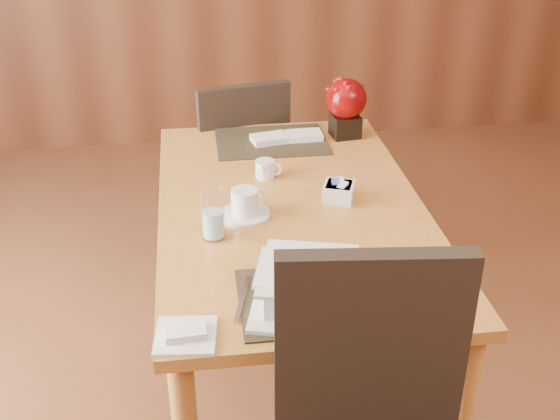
{
  "coord_description": "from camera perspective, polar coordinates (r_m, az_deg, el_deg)",
  "views": [
    {
      "loc": [
        -0.32,
        -1.49,
        1.88
      ],
      "look_at": [
        -0.07,
        0.35,
        0.87
      ],
      "focal_mm": 45.0,
      "sensor_mm": 36.0,
      "label": 1
    }
  ],
  "objects": [
    {
      "name": "water_glass",
      "position": [
        2.17,
        -5.48,
        -0.28
      ],
      "size": [
        0.1,
        0.1,
        0.17
      ],
      "primitive_type": "cylinder",
      "rotation": [
        0.0,
        0.0,
        -0.38
      ],
      "color": "silver",
      "rests_on": "dining_table"
    },
    {
      "name": "placemat_near",
      "position": [
        1.93,
        3.37,
        -7.14
      ],
      "size": [
        0.45,
        0.33,
        0.01
      ],
      "primitive_type": "cube",
      "color": "black",
      "rests_on": "dining_table"
    },
    {
      "name": "dining_table",
      "position": [
        2.44,
        0.91,
        -1.57
      ],
      "size": [
        0.9,
        1.5,
        0.75
      ],
      "color": "#BD7C34",
      "rests_on": "ground"
    },
    {
      "name": "creamer_jug",
      "position": [
        2.57,
        -1.23,
        3.35
      ],
      "size": [
        0.12,
        0.12,
        0.07
      ],
      "primitive_type": null,
      "rotation": [
        0.0,
        0.0,
        -0.33
      ],
      "color": "silver",
      "rests_on": "dining_table"
    },
    {
      "name": "sugar_caddy",
      "position": [
        2.42,
        4.8,
        1.48
      ],
      "size": [
        0.13,
        0.13,
        0.06
      ],
      "primitive_type": "cube",
      "rotation": [
        0.0,
        0.0,
        -0.36
      ],
      "color": "silver",
      "rests_on": "dining_table"
    },
    {
      "name": "coffee_cup",
      "position": [
        2.31,
        -2.89,
        0.42
      ],
      "size": [
        0.17,
        0.17,
        0.09
      ],
      "rotation": [
        0.0,
        0.0,
        0.34
      ],
      "color": "silver",
      "rests_on": "dining_table"
    },
    {
      "name": "placemat_far",
      "position": [
        2.89,
        -0.7,
        5.6
      ],
      "size": [
        0.45,
        0.33,
        0.01
      ],
      "primitive_type": "cube",
      "color": "black",
      "rests_on": "dining_table"
    },
    {
      "name": "bread_plate",
      "position": [
        1.81,
        -7.67,
        -10.1
      ],
      "size": [
        0.17,
        0.17,
        0.01
      ],
      "primitive_type": "cube",
      "rotation": [
        0.0,
        0.0,
        -0.11
      ],
      "color": "silver",
      "rests_on": "dining_table"
    },
    {
      "name": "soup_setting",
      "position": [
        1.87,
        2.36,
        -6.32
      ],
      "size": [
        0.36,
        0.36,
        0.12
      ],
      "rotation": [
        0.0,
        0.0,
        -0.25
      ],
      "color": "silver",
      "rests_on": "dining_table"
    },
    {
      "name": "far_chair",
      "position": [
        3.26,
        -3.42,
        3.92
      ],
      "size": [
        0.51,
        0.52,
        0.92
      ],
      "rotation": [
        0.0,
        0.0,
        3.37
      ],
      "color": "black",
      "rests_on": "ground"
    },
    {
      "name": "berry_decor",
      "position": [
        2.91,
        5.39,
        8.56
      ],
      "size": [
        0.17,
        0.17,
        0.25
      ],
      "rotation": [
        0.0,
        0.0,
        0.12
      ],
      "color": "black",
      "rests_on": "dining_table"
    },
    {
      "name": "napkins_far",
      "position": [
        2.89,
        0.77,
        5.97
      ],
      "size": [
        0.3,
        0.13,
        0.03
      ],
      "primitive_type": null,
      "rotation": [
        0.0,
        0.0,
        0.1
      ],
      "color": "white",
      "rests_on": "dining_table"
    }
  ]
}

